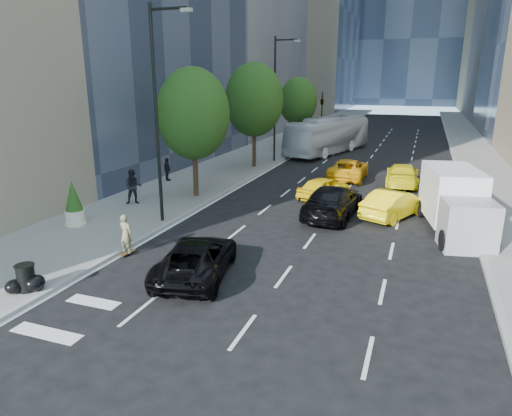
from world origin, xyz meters
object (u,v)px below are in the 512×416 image
at_px(skateboarder, 126,236).
at_px(box_truck, 455,202).
at_px(trash_can, 26,278).
at_px(black_sedan_lincoln, 197,258).
at_px(planter_shrub, 74,204).
at_px(black_sedan_mercedes, 332,201).
at_px(city_bus, 329,135).

distance_m(skateboarder, box_truck, 14.75).
relative_size(skateboarder, trash_can, 1.85).
distance_m(skateboarder, black_sedan_lincoln, 3.69).
height_order(skateboarder, planter_shrub, planter_shrub).
relative_size(skateboarder, planter_shrub, 0.74).
bearing_deg(trash_can, skateboarder, 76.34).
xyz_separation_m(skateboarder, box_truck, (12.56, 7.71, 0.65)).
bearing_deg(skateboarder, black_sedan_mercedes, -124.97).
relative_size(trash_can, planter_shrub, 0.40).
bearing_deg(trash_can, black_sedan_mercedes, 57.64).
bearing_deg(city_bus, trash_can, -80.06).
relative_size(black_sedan_mercedes, city_bus, 0.46).
xyz_separation_m(black_sedan_lincoln, trash_can, (-4.60, -3.31, -0.10)).
relative_size(city_bus, planter_shrub, 5.57).
bearing_deg(planter_shrub, black_sedan_lincoln, -20.13).
bearing_deg(box_truck, trash_can, -150.10).
distance_m(skateboarder, planter_shrub, 4.94).
relative_size(city_bus, box_truck, 1.92).
bearing_deg(black_sedan_mercedes, trash_can, 60.70).
relative_size(skateboarder, city_bus, 0.13).
distance_m(black_sedan_lincoln, black_sedan_mercedes, 9.55).
distance_m(black_sedan_lincoln, trash_can, 5.67).
bearing_deg(black_sedan_lincoln, skateboarder, -24.48).
bearing_deg(skateboarder, planter_shrub, -21.06).
xyz_separation_m(skateboarder, planter_shrub, (-4.43, 2.14, 0.38)).
xyz_separation_m(city_bus, box_truck, (10.16, -21.10, -0.23)).
distance_m(black_sedan_mercedes, city_bus, 21.10).
bearing_deg(black_sedan_lincoln, trash_can, 23.87).
xyz_separation_m(black_sedan_mercedes, box_truck, (5.76, -0.48, 0.65)).
relative_size(black_sedan_lincoln, city_bus, 0.41).
xyz_separation_m(box_truck, planter_shrub, (-16.99, -5.57, -0.28)).
height_order(skateboarder, city_bus, city_bus).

